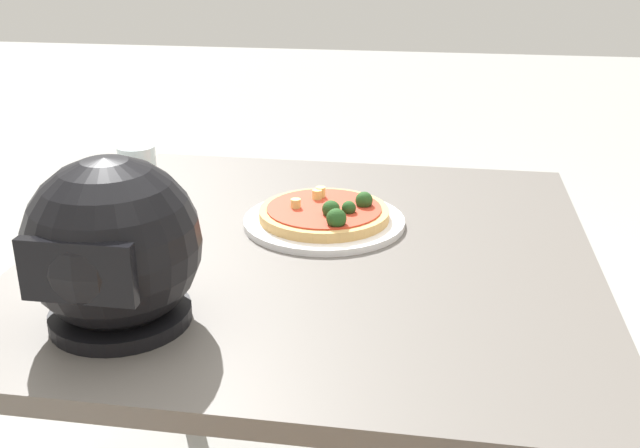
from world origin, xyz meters
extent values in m
cube|color=#5B5651|center=(0.00, 0.00, 0.72)|extent=(0.92, 0.97, 0.03)
cylinder|color=#5B5651|center=(-0.40, -0.42, 0.35)|extent=(0.05, 0.05, 0.70)
cylinder|color=#5B5651|center=(0.40, -0.42, 0.35)|extent=(0.05, 0.05, 0.70)
cylinder|color=white|center=(0.00, -0.10, 0.74)|extent=(0.29, 0.29, 0.01)
cylinder|color=tan|center=(0.00, -0.10, 0.75)|extent=(0.24, 0.24, 0.02)
cylinder|color=red|center=(0.00, -0.10, 0.76)|extent=(0.21, 0.21, 0.00)
sphere|color=#234C1E|center=(-0.03, -0.02, 0.78)|extent=(0.03, 0.03, 0.03)
sphere|color=#234C1E|center=(-0.05, -0.08, 0.77)|extent=(0.03, 0.03, 0.03)
sphere|color=#234C1E|center=(-0.02, -0.07, 0.78)|extent=(0.03, 0.03, 0.03)
sphere|color=#234C1E|center=(-0.07, -0.12, 0.78)|extent=(0.03, 0.03, 0.03)
cylinder|color=#E0D172|center=(0.02, -0.15, 0.77)|extent=(0.02, 0.02, 0.02)
cylinder|color=#E0D172|center=(0.02, -0.14, 0.77)|extent=(0.02, 0.02, 0.02)
cylinder|color=#E0D172|center=(0.05, -0.09, 0.77)|extent=(0.02, 0.02, 0.02)
sphere|color=black|center=(0.22, 0.30, 0.85)|extent=(0.23, 0.23, 0.23)
cylinder|color=black|center=(0.22, 0.30, 0.74)|extent=(0.19, 0.19, 0.02)
cube|color=black|center=(0.22, 0.40, 0.85)|extent=(0.14, 0.02, 0.08)
cylinder|color=silver|center=(0.36, -0.12, 0.79)|extent=(0.07, 0.07, 0.12)
camera|label=1|loc=(-0.19, 1.14, 1.23)|focal=41.91mm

